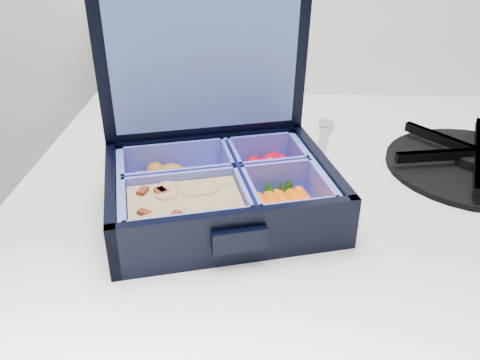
# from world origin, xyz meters

# --- Properties ---
(bento_box) EXTENTS (0.25, 0.22, 0.05)m
(bento_box) POSITION_xyz_m (-0.24, 1.56, 1.00)
(bento_box) COLOR black
(bento_box) RESTS_ON stove
(burner_grate) EXTENTS (0.23, 0.23, 0.03)m
(burner_grate) POSITION_xyz_m (0.05, 1.67, 0.99)
(burner_grate) COLOR black
(burner_grate) RESTS_ON stove
(burner_grate_rear) EXTENTS (0.20, 0.20, 0.02)m
(burner_grate_rear) POSITION_xyz_m (-0.33, 1.86, 0.98)
(burner_grate_rear) COLOR black
(burner_grate_rear) RESTS_ON stove
(fork) EXTENTS (0.05, 0.17, 0.01)m
(fork) POSITION_xyz_m (-0.13, 1.71, 0.97)
(fork) COLOR silver
(fork) RESTS_ON stove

